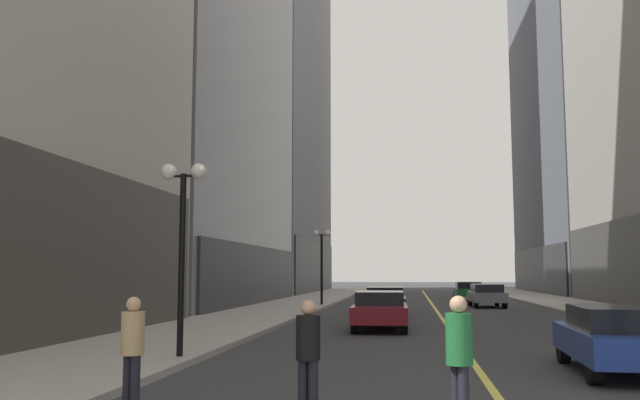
{
  "coord_description": "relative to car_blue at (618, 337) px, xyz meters",
  "views": [
    {
      "loc": [
        -1.36,
        -4.89,
        1.98
      ],
      "look_at": [
        -5.21,
        23.81,
        5.14
      ],
      "focal_mm": 37.4,
      "sensor_mm": 36.0,
      "label": 1
    }
  ],
  "objects": [
    {
      "name": "street_lamp_left_near",
      "position": [
        -9.07,
        0.45,
        2.54
      ],
      "size": [
        1.06,
        0.36,
        4.43
      ],
      "color": "black",
      "rests_on": "ground"
    },
    {
      "name": "street_lamp_left_far",
      "position": [
        -9.07,
        24.39,
        2.54
      ],
      "size": [
        1.06,
        0.36,
        4.43
      ],
      "color": "black",
      "rests_on": "ground"
    },
    {
      "name": "car_blue",
      "position": [
        0.0,
        0.0,
        0.0
      ],
      "size": [
        1.95,
        4.21,
        1.32
      ],
      "color": "navy",
      "rests_on": "ground"
    },
    {
      "name": "building_left_mid",
      "position": [
        -19.1,
        25.48,
        14.1
      ],
      "size": [
        12.08,
        24.0,
        29.76
      ],
      "color": "gray",
      "rests_on": "ground"
    },
    {
      "name": "pedestrian_in_black_coat",
      "position": [
        -5.44,
        -4.6,
        0.21
      ],
      "size": [
        0.44,
        0.44,
        1.6
      ],
      "color": "black",
      "rests_on": "ground"
    },
    {
      "name": "lane_centre_stripe",
      "position": [
        -2.67,
        25.98,
        -0.71
      ],
      "size": [
        0.16,
        70.0,
        0.01
      ],
      "primitive_type": "cube",
      "color": "#E5D64C",
      "rests_on": "ground"
    },
    {
      "name": "sidewalk_right",
      "position": [
        5.58,
        25.98,
        -0.64
      ],
      "size": [
        4.5,
        78.0,
        0.15
      ],
      "primitive_type": "cube",
      "color": "#ADA8A0",
      "rests_on": "ground"
    },
    {
      "name": "car_navy",
      "position": [
        -5.13,
        16.68,
        0.0
      ],
      "size": [
        1.86,
        4.28,
        1.32
      ],
      "color": "#141E4C",
      "rests_on": "ground"
    },
    {
      "name": "pedestrian_in_tan_trench",
      "position": [
        -8.04,
        -4.5,
        0.23
      ],
      "size": [
        0.45,
        0.45,
        1.63
      ],
      "color": "black",
      "rests_on": "ground"
    },
    {
      "name": "building_right_far",
      "position": [
        15.47,
        50.98,
        17.17
      ],
      "size": [
        15.48,
        26.0,
        35.89
      ],
      "color": "slate",
      "rests_on": "ground"
    },
    {
      "name": "ground_plane",
      "position": [
        -2.67,
        25.98,
        -0.72
      ],
      "size": [
        200.0,
        200.0,
        0.0
      ],
      "primitive_type": "plane",
      "color": "#38383A"
    },
    {
      "name": "building_left_far",
      "position": [
        -20.98,
        50.98,
        26.98
      ],
      "size": [
        15.82,
        26.0,
        55.54
      ],
      "color": "gray",
      "rests_on": "ground"
    },
    {
      "name": "pedestrian_in_green_parka",
      "position": [
        -3.42,
        -5.17,
        0.26
      ],
      "size": [
        0.46,
        0.46,
        1.69
      ],
      "color": "black",
      "rests_on": "ground"
    },
    {
      "name": "car_grey",
      "position": [
        0.34,
        25.67,
        -0.0
      ],
      "size": [
        1.9,
        4.07,
        1.32
      ],
      "color": "slate",
      "rests_on": "ground"
    },
    {
      "name": "sidewalk_left",
      "position": [
        -10.92,
        25.98,
        -0.64
      ],
      "size": [
        4.5,
        78.0,
        0.15
      ],
      "primitive_type": "cube",
      "color": "#ADA8A0",
      "rests_on": "ground"
    },
    {
      "name": "car_green",
      "position": [
        0.08,
        34.99,
        0.0
      ],
      "size": [
        1.89,
        4.06,
        1.32
      ],
      "color": "#196038",
      "rests_on": "ground"
    },
    {
      "name": "car_maroon",
      "position": [
        -5.08,
        9.65,
        0.0
      ],
      "size": [
        1.97,
        4.55,
        1.32
      ],
      "color": "maroon",
      "rests_on": "ground"
    }
  ]
}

